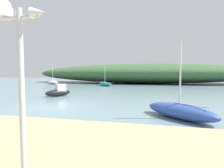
# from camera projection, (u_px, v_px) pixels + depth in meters

# --- Properties ---
(ground_plane) EXTENTS (120.00, 120.00, 0.00)m
(ground_plane) POSITION_uv_depth(u_px,v_px,m) (51.00, 106.00, 12.08)
(ground_plane) COLOR gray
(distant_hill) EXTENTS (50.80, 13.90, 4.27)m
(distant_hill) POSITION_uv_depth(u_px,v_px,m) (145.00, 73.00, 39.29)
(distant_hill) COLOR #3D6038
(distant_hill) RESTS_ON ground
(mast_structure) EXTENTS (1.24, 0.45, 3.63)m
(mast_structure) POSITION_uv_depth(u_px,v_px,m) (10.00, 33.00, 3.58)
(mast_structure) COLOR silver
(mast_structure) RESTS_ON beach_sand
(sailboat_by_sandbar) EXTENTS (3.30, 2.94, 4.08)m
(sailboat_by_sandbar) POSITION_uv_depth(u_px,v_px,m) (105.00, 84.00, 30.49)
(sailboat_by_sandbar) COLOR teal
(sailboat_by_sandbar) RESTS_ON ground
(sailboat_west_reach) EXTENTS (4.17, 3.74, 4.30)m
(sailboat_west_reach) POSITION_uv_depth(u_px,v_px,m) (53.00, 82.00, 35.83)
(sailboat_west_reach) COLOR white
(sailboat_west_reach) RESTS_ON ground
(sailboat_far_left) EXTENTS (3.73, 3.57, 3.84)m
(sailboat_far_left) POSITION_uv_depth(u_px,v_px,m) (179.00, 111.00, 8.91)
(sailboat_far_left) COLOR #2D4C9E
(sailboat_far_left) RESTS_ON ground
(motorboat_east_reach) EXTENTS (2.04, 2.60, 1.17)m
(motorboat_east_reach) POSITION_uv_depth(u_px,v_px,m) (59.00, 92.00, 17.32)
(motorboat_east_reach) COLOR black
(motorboat_east_reach) RESTS_ON ground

